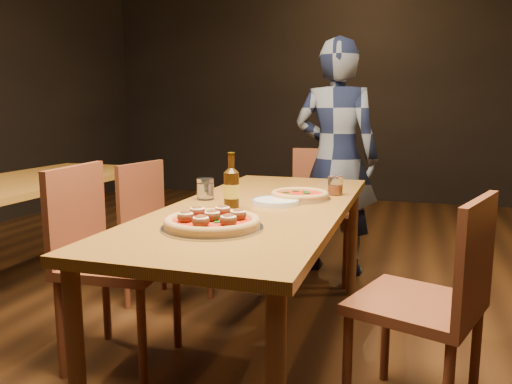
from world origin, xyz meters
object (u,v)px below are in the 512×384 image
(pizza_meatball, at_px, (212,222))
(plate_stack, at_px, (276,202))
(table_left, at_px, (17,192))
(pizza_margherita, at_px, (300,195))
(table_main, at_px, (259,220))
(water_glass, at_px, (205,189))
(diner, at_px, (336,158))
(chair_main_e, at_px, (416,302))
(amber_glass, at_px, (335,186))
(chair_main_nw, at_px, (120,262))
(chair_end, at_px, (320,212))
(beer_bottle, at_px, (231,190))
(chair_main_sw, at_px, (168,232))

(pizza_meatball, height_order, plate_stack, pizza_meatball)
(table_left, xyz_separation_m, pizza_margherita, (1.85, -0.08, 0.09))
(table_main, xyz_separation_m, pizza_margherita, (0.15, 0.22, 0.09))
(water_glass, height_order, diner, diner)
(chair_main_e, height_order, pizza_margherita, chair_main_e)
(table_main, height_order, amber_glass, amber_glass)
(table_main, height_order, diner, diner)
(chair_main_nw, bearing_deg, pizza_margherita, -61.23)
(table_left, bearing_deg, pizza_margherita, -2.57)
(chair_main_nw, relative_size, diner, 0.58)
(table_main, relative_size, table_left, 1.00)
(amber_glass, distance_m, diner, 1.03)
(chair_end, xyz_separation_m, beer_bottle, (-0.16, -1.35, 0.36))
(chair_main_sw, xyz_separation_m, pizza_meatball, (0.69, -0.96, 0.32))
(chair_main_e, distance_m, pizza_meatball, 0.84)
(chair_main_sw, xyz_separation_m, pizza_margherita, (0.87, -0.24, 0.31))
(pizza_margherita, bearing_deg, water_glass, -160.44)
(water_glass, xyz_separation_m, diner, (0.45, 1.35, 0.04))
(pizza_margherita, xyz_separation_m, amber_glass, (0.15, 0.17, 0.03))
(chair_main_sw, bearing_deg, diner, -33.74)
(chair_main_nw, relative_size, water_glass, 9.23)
(beer_bottle, bearing_deg, plate_stack, 49.90)
(diner, bearing_deg, chair_main_nw, 71.11)
(chair_main_nw, xyz_separation_m, chair_main_e, (1.32, -0.03, -0.02))
(chair_main_e, xyz_separation_m, pizza_margherita, (-0.57, 0.52, 0.30))
(plate_stack, bearing_deg, chair_main_sw, 152.66)
(chair_end, xyz_separation_m, amber_glass, (0.22, -0.82, 0.32))
(table_left, height_order, chair_main_nw, chair_main_nw)
(chair_end, xyz_separation_m, pizza_margherita, (0.07, -0.99, 0.29))
(pizza_meatball, bearing_deg, amber_glass, 69.74)
(chair_main_nw, height_order, beer_bottle, beer_bottle)
(table_left, bearing_deg, pizza_meatball, -25.74)
(chair_main_sw, xyz_separation_m, diner, (0.87, 0.95, 0.39))
(table_main, height_order, chair_main_sw, chair_main_sw)
(table_main, xyz_separation_m, chair_main_nw, (-0.60, -0.27, -0.19))
(chair_main_nw, xyz_separation_m, chair_end, (0.67, 1.48, -0.01))
(table_left, bearing_deg, chair_main_e, -13.99)
(pizza_margherita, bearing_deg, chair_main_nw, -146.81)
(table_left, relative_size, water_glass, 18.78)
(chair_main_sw, distance_m, chair_main_e, 1.63)
(table_main, distance_m, pizza_meatball, 0.52)
(beer_bottle, bearing_deg, chair_main_sw, 136.90)
(beer_bottle, relative_size, amber_glass, 2.58)
(plate_stack, bearing_deg, pizza_meatball, -100.19)
(plate_stack, bearing_deg, chair_main_e, -28.03)
(chair_main_sw, height_order, pizza_meatball, chair_main_sw)
(pizza_meatball, relative_size, plate_stack, 1.72)
(pizza_meatball, relative_size, diner, 0.23)
(chair_main_nw, bearing_deg, table_main, -70.09)
(table_main, relative_size, water_glass, 18.78)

